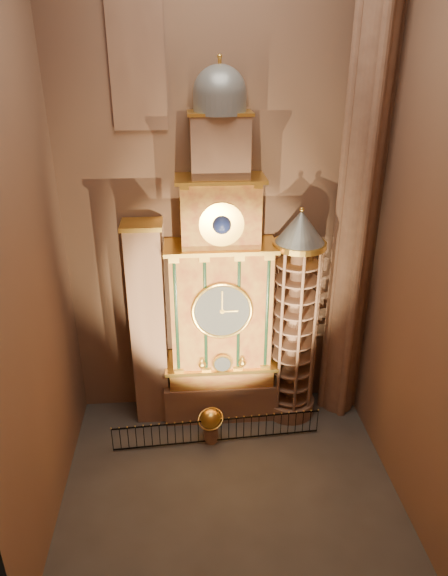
{
  "coord_description": "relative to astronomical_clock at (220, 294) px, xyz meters",
  "views": [
    {
      "loc": [
        -1.52,
        -16.35,
        16.96
      ],
      "look_at": [
        0.01,
        3.0,
        7.89
      ],
      "focal_mm": 32.0,
      "sensor_mm": 36.0,
      "label": 1
    }
  ],
  "objects": [
    {
      "name": "astronomical_clock",
      "position": [
        0.0,
        0.0,
        0.0
      ],
      "size": [
        5.6,
        2.41,
        16.7
      ],
      "color": "#8C634C",
      "rests_on": "floor"
    },
    {
      "name": "wall_right",
      "position": [
        7.0,
        -4.96,
        4.32
      ],
      "size": [
        0.0,
        22.0,
        22.0
      ],
      "primitive_type": "plane",
      "rotation": [
        1.57,
        0.0,
        -1.57
      ],
      "color": "#856147",
      "rests_on": "floor"
    },
    {
      "name": "wall_left",
      "position": [
        -7.0,
        -4.96,
        4.32
      ],
      "size": [
        0.0,
        22.0,
        22.0
      ],
      "primitive_type": "plane",
      "rotation": [
        1.57,
        0.0,
        1.57
      ],
      "color": "#856147",
      "rests_on": "floor"
    },
    {
      "name": "stained_glass_window",
      "position": [
        -3.2,
        0.95,
        9.82
      ],
      "size": [
        2.2,
        0.14,
        5.2
      ],
      "color": "navy",
      "rests_on": "wall_back"
    },
    {
      "name": "stair_turret",
      "position": [
        3.5,
        -0.26,
        -1.41
      ],
      "size": [
        2.5,
        2.5,
        10.8
      ],
      "color": "#8C634C",
      "rests_on": "floor"
    },
    {
      "name": "celestial_globe",
      "position": [
        -0.64,
        -2.21,
        -5.62
      ],
      "size": [
        1.58,
        1.54,
        1.76
      ],
      "color": "#8C634C",
      "rests_on": "floor"
    },
    {
      "name": "iron_railing",
      "position": [
        -0.33,
        -2.34,
        -5.99
      ],
      "size": [
        9.71,
        0.61,
        1.26
      ],
      "color": "black",
      "rests_on": "floor"
    },
    {
      "name": "wall_back",
      "position": [
        0.0,
        1.04,
        4.32
      ],
      "size": [
        22.0,
        0.0,
        22.0
      ],
      "primitive_type": "plane",
      "rotation": [
        1.57,
        0.0,
        0.0
      ],
      "color": "#856147",
      "rests_on": "floor"
    },
    {
      "name": "floor",
      "position": [
        0.0,
        -4.96,
        -6.68
      ],
      "size": [
        14.0,
        14.0,
        0.0
      ],
      "primitive_type": "plane",
      "color": "#383330",
      "rests_on": "ground"
    },
    {
      "name": "gothic_pier",
      "position": [
        6.1,
        0.04,
        4.32
      ],
      "size": [
        2.04,
        2.04,
        22.0
      ],
      "color": "#8C634C",
      "rests_on": "floor"
    },
    {
      "name": "portrait_tower",
      "position": [
        -3.4,
        0.02,
        -1.53
      ],
      "size": [
        1.8,
        1.6,
        10.2
      ],
      "color": "#8C634C",
      "rests_on": "floor"
    }
  ]
}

